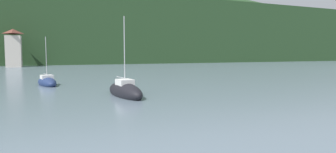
{
  "coord_description": "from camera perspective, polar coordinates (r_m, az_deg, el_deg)",
  "views": [
    {
      "loc": [
        -7.29,
        29.86,
        3.21
      ],
      "look_at": [
        0.0,
        46.63,
        1.74
      ],
      "focal_mm": 31.65,
      "sensor_mm": 36.0,
      "label": 1
    }
  ],
  "objects": [
    {
      "name": "sailboat_far_1",
      "position": [
        31.68,
        -22.27,
        -1.03
      ],
      "size": [
        2.29,
        4.74,
        5.11
      ],
      "rotation": [
        0.0,
        0.0,
        4.9
      ],
      "color": "navy",
      "rests_on": "ground_plane"
    },
    {
      "name": "wooded_hillside",
      "position": [
        123.68,
        -9.92,
        6.95
      ],
      "size": [
        352.0,
        66.17,
        51.18
      ],
      "color": "#264223",
      "rests_on": "ground_plane"
    },
    {
      "name": "sailboat_mid_6",
      "position": [
        22.27,
        -8.3,
        -2.82
      ],
      "size": [
        2.06,
        5.68,
        6.26
      ],
      "rotation": [
        0.0,
        0.0,
        4.81
      ],
      "color": "black",
      "rests_on": "ground_plane"
    },
    {
      "name": "shore_building_westcentral",
      "position": [
        76.49,
        -27.58,
        4.81
      ],
      "size": [
        3.31,
        5.5,
        8.63
      ],
      "color": "beige",
      "rests_on": "ground_plane"
    }
  ]
}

